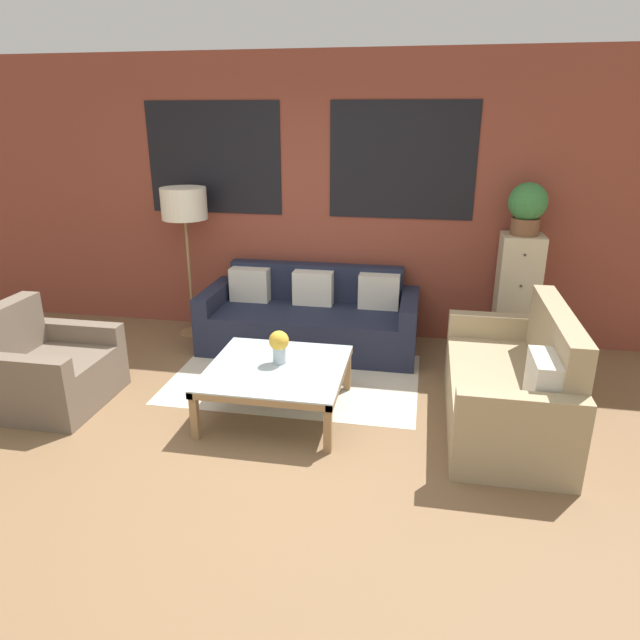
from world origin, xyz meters
TOP-DOWN VIEW (x-y plane):
  - ground_plane at (0.00, 0.00)m, footprint 16.00×16.00m
  - wall_back_brick at (0.00, 2.44)m, footprint 8.40×0.09m
  - rug at (0.15, 1.19)m, footprint 2.17×1.41m
  - couch_dark at (0.13, 1.95)m, footprint 2.11×0.88m
  - settee_vintage at (1.91, 0.69)m, footprint 0.80×1.64m
  - armchair_corner at (-1.69, 0.39)m, footprint 0.80×0.89m
  - coffee_table at (0.15, 0.57)m, footprint 1.05×1.05m
  - floor_lamp at (-1.17, 2.08)m, footprint 0.46×0.46m
  - drawer_cabinet at (2.11, 2.18)m, footprint 0.38×0.38m
  - potted_plant at (2.11, 2.18)m, footprint 0.35×0.35m
  - flower_vase at (0.15, 0.64)m, footprint 0.16×0.16m

SIDE VIEW (x-z plane):
  - ground_plane at x=0.00m, z-range 0.00..0.00m
  - rug at x=0.15m, z-range 0.00..0.00m
  - armchair_corner at x=-1.69m, z-range -0.14..0.70m
  - couch_dark at x=0.13m, z-range -0.11..0.67m
  - settee_vintage at x=1.91m, z-range -0.15..0.77m
  - coffee_table at x=0.15m, z-range 0.15..0.54m
  - flower_vase at x=0.15m, z-range 0.41..0.68m
  - drawer_cabinet at x=2.11m, z-range 0.00..1.17m
  - floor_lamp at x=-1.17m, z-range 0.57..2.11m
  - wall_back_brick at x=0.00m, z-range 0.01..2.81m
  - potted_plant at x=2.11m, z-range 1.19..1.67m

